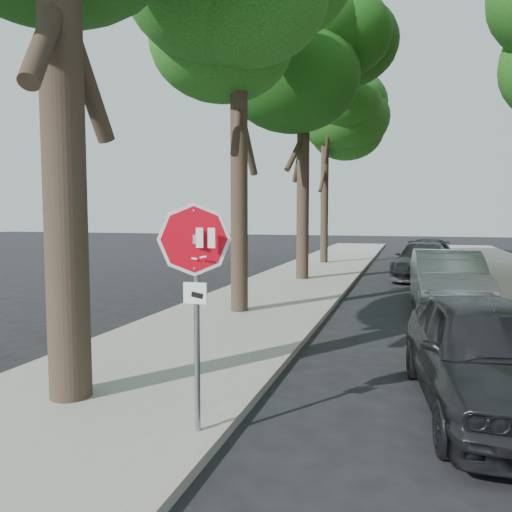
{
  "coord_description": "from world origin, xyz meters",
  "views": [
    {
      "loc": [
        1.57,
        -5.1,
        2.58
      ],
      "look_at": [
        -0.36,
        1.17,
        2.05
      ],
      "focal_mm": 35.0,
      "sensor_mm": 36.0,
      "label": 1
    }
  ],
  "objects_px": {
    "tree_far": "(325,126)",
    "car_a": "(488,354)",
    "stop_sign": "(195,273)",
    "car_b": "(447,281)",
    "car_c": "(423,261)",
    "car_d": "(430,253)",
    "tree_mid_b": "(304,74)",
    "tree_mid_a": "(239,14)"
  },
  "relations": [
    {
      "from": "tree_mid_b",
      "to": "car_c",
      "type": "height_order",
      "value": "tree_mid_b"
    },
    {
      "from": "car_b",
      "to": "stop_sign",
      "type": "bearing_deg",
      "value": -112.47
    },
    {
      "from": "tree_far",
      "to": "car_a",
      "type": "distance_m",
      "value": 20.92
    },
    {
      "from": "tree_mid_a",
      "to": "car_c",
      "type": "xyz_separation_m",
      "value": [
        4.77,
        9.15,
        -6.86
      ]
    },
    {
      "from": "tree_mid_b",
      "to": "car_a",
      "type": "height_order",
      "value": "tree_mid_b"
    },
    {
      "from": "tree_mid_b",
      "to": "car_b",
      "type": "distance_m",
      "value": 10.0
    },
    {
      "from": "tree_mid_b",
      "to": "tree_far",
      "type": "relative_size",
      "value": 1.11
    },
    {
      "from": "stop_sign",
      "to": "car_b",
      "type": "distance_m",
      "value": 9.96
    },
    {
      "from": "tree_far",
      "to": "car_a",
      "type": "xyz_separation_m",
      "value": [
        5.32,
        -19.17,
        -6.45
      ]
    },
    {
      "from": "car_a",
      "to": "tree_mid_b",
      "type": "bearing_deg",
      "value": 105.92
    },
    {
      "from": "tree_mid_b",
      "to": "car_a",
      "type": "xyz_separation_m",
      "value": [
        5.02,
        -12.18,
        -7.24
      ]
    },
    {
      "from": "stop_sign",
      "to": "car_c",
      "type": "height_order",
      "value": "stop_sign"
    },
    {
      "from": "tree_mid_b",
      "to": "tree_far",
      "type": "xyz_separation_m",
      "value": [
        -0.3,
        6.99,
        -0.78
      ]
    },
    {
      "from": "car_d",
      "to": "car_c",
      "type": "bearing_deg",
      "value": -97.46
    },
    {
      "from": "car_b",
      "to": "car_c",
      "type": "distance_m",
      "value": 6.98
    },
    {
      "from": "stop_sign",
      "to": "tree_far",
      "type": "xyz_separation_m",
      "value": [
        -2.02,
        21.14,
        5.26
      ]
    },
    {
      "from": "stop_sign",
      "to": "tree_mid_a",
      "type": "height_order",
      "value": "tree_mid_a"
    },
    {
      "from": "stop_sign",
      "to": "car_b",
      "type": "xyz_separation_m",
      "value": [
        3.3,
        9.33,
        -1.14
      ]
    },
    {
      "from": "tree_mid_b",
      "to": "car_d",
      "type": "xyz_separation_m",
      "value": [
        5.02,
        7.5,
        -7.3
      ]
    },
    {
      "from": "car_a",
      "to": "car_b",
      "type": "xyz_separation_m",
      "value": [
        0.0,
        7.36,
        0.05
      ]
    },
    {
      "from": "tree_mid_b",
      "to": "car_b",
      "type": "relative_size",
      "value": 2.1
    },
    {
      "from": "car_d",
      "to": "tree_mid_a",
      "type": "bearing_deg",
      "value": -112.44
    },
    {
      "from": "car_c",
      "to": "car_d",
      "type": "bearing_deg",
      "value": 92.22
    },
    {
      "from": "car_d",
      "to": "car_a",
      "type": "bearing_deg",
      "value": -92.63
    },
    {
      "from": "tree_mid_a",
      "to": "car_c",
      "type": "distance_m",
      "value": 12.39
    },
    {
      "from": "car_a",
      "to": "tree_mid_a",
      "type": "bearing_deg",
      "value": 128.76
    },
    {
      "from": "stop_sign",
      "to": "tree_mid_a",
      "type": "relative_size",
      "value": 0.27
    },
    {
      "from": "stop_sign",
      "to": "car_b",
      "type": "bearing_deg",
      "value": 70.52
    },
    {
      "from": "car_c",
      "to": "car_d",
      "type": "height_order",
      "value": "car_c"
    },
    {
      "from": "tree_mid_b",
      "to": "stop_sign",
      "type": "bearing_deg",
      "value": -83.05
    },
    {
      "from": "stop_sign",
      "to": "car_c",
      "type": "bearing_deg",
      "value": 80.09
    },
    {
      "from": "car_a",
      "to": "car_d",
      "type": "bearing_deg",
      "value": 83.5
    },
    {
      "from": "tree_mid_a",
      "to": "car_d",
      "type": "xyz_separation_m",
      "value": [
        5.22,
        14.5,
        -6.91
      ]
    },
    {
      "from": "tree_mid_a",
      "to": "car_a",
      "type": "relative_size",
      "value": 2.21
    },
    {
      "from": "car_b",
      "to": "car_c",
      "type": "xyz_separation_m",
      "value": [
        -0.45,
        6.96,
        -0.07
      ]
    },
    {
      "from": "tree_far",
      "to": "stop_sign",
      "type": "bearing_deg",
      "value": -84.54
    },
    {
      "from": "car_b",
      "to": "car_d",
      "type": "bearing_deg",
      "value": 87.01
    },
    {
      "from": "car_a",
      "to": "tree_far",
      "type": "bearing_deg",
      "value": 99.02
    },
    {
      "from": "car_d",
      "to": "tree_far",
      "type": "bearing_deg",
      "value": -177.18
    },
    {
      "from": "car_d",
      "to": "tree_mid_b",
      "type": "bearing_deg",
      "value": -126.46
    },
    {
      "from": "tree_mid_b",
      "to": "car_a",
      "type": "distance_m",
      "value": 15.03
    },
    {
      "from": "tree_mid_a",
      "to": "tree_mid_b",
      "type": "distance_m",
      "value": 7.02
    }
  ]
}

